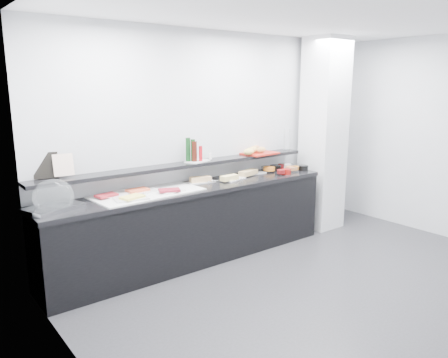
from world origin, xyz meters
TOP-DOWN VIEW (x-y plane):
  - ground at (0.00, 0.00)m, footprint 5.00×5.00m
  - back_wall at (0.00, 2.00)m, footprint 5.00×0.02m
  - ceiling at (0.00, 0.00)m, footprint 5.00×5.00m
  - column at (1.50, 1.65)m, footprint 0.50×0.50m
  - buffet_cabinet at (-0.70, 1.70)m, footprint 3.60×0.60m
  - counter_top at (-0.70, 1.70)m, footprint 3.62×0.62m
  - wall_shelf at (-0.70, 1.88)m, footprint 3.60×0.25m
  - cloche_base at (-2.28, 1.71)m, footprint 0.57×0.47m
  - cloche_dome at (-2.27, 1.72)m, footprint 0.44×0.35m
  - linen_runner at (-1.29, 1.71)m, footprint 1.22×0.64m
  - platter_meat_a at (-1.58, 1.85)m, footprint 0.39×0.30m
  - food_meat_a at (-1.73, 1.78)m, footprint 0.23×0.17m
  - platter_salmon at (-1.29, 1.78)m, footprint 0.36×0.30m
  - food_salmon at (-1.37, 1.79)m, footprint 0.24×0.16m
  - platter_cheese at (-1.55, 1.58)m, footprint 0.37×0.28m
  - food_cheese at (-1.55, 1.56)m, footprint 0.26×0.20m
  - platter_meat_b at (-1.06, 1.59)m, footprint 0.28×0.21m
  - food_meat_b at (-1.10, 1.58)m, footprint 0.26×0.22m
  - sandwich_plate_left at (-0.53, 1.83)m, footprint 0.39×0.20m
  - sandwich_food_left at (-0.53, 1.81)m, footprint 0.27×0.16m
  - tongs_left at (-0.39, 1.73)m, footprint 0.16×0.03m
  - sandwich_plate_mid at (-0.09, 1.70)m, footprint 0.34×0.21m
  - sandwich_food_mid at (-0.20, 1.67)m, footprint 0.24×0.10m
  - tongs_mid at (-0.09, 1.60)m, footprint 0.16×0.02m
  - sandwich_plate_right at (0.34, 1.82)m, footprint 0.32×0.14m
  - sandwich_food_right at (0.19, 1.76)m, footprint 0.31×0.18m
  - tongs_right at (0.24, 1.73)m, footprint 0.16×0.03m
  - bowl_glass_fruit at (0.60, 1.83)m, footprint 0.24×0.24m
  - fill_glass_fruit at (0.58, 1.78)m, footprint 0.16×0.16m
  - bowl_black_jam at (0.74, 1.83)m, footprint 0.18×0.18m
  - fill_black_jam at (0.85, 1.83)m, footprint 0.13×0.13m
  - bowl_glass_cream at (0.93, 1.79)m, footprint 0.23×0.23m
  - fill_glass_cream at (0.92, 1.81)m, footprint 0.17×0.17m
  - bowl_red_jam at (0.66, 1.55)m, footprint 0.16×0.16m
  - fill_red_jam at (0.56, 1.55)m, footprint 0.13×0.13m
  - bowl_glass_salmon at (0.82, 1.60)m, footprint 0.23×0.23m
  - fill_glass_salmon at (0.83, 1.63)m, footprint 0.14×0.14m
  - bowl_black_fruit at (1.04, 1.59)m, footprint 0.13×0.13m
  - fill_black_fruit at (0.89, 1.61)m, footprint 0.12×0.12m
  - framed_print at (-2.24, 1.99)m, footprint 0.24×0.14m
  - print_art at (-2.09, 1.92)m, footprint 0.20×0.07m
  - condiment_tray at (-0.52, 1.87)m, footprint 0.34×0.27m
  - bottle_green_a at (-0.58, 1.89)m, footprint 0.05×0.05m
  - bottle_brown at (-0.58, 1.86)m, footprint 0.07×0.07m
  - bottle_green_b at (-0.63, 1.92)m, footprint 0.07×0.07m
  - bottle_hot at (-0.50, 1.84)m, footprint 0.05×0.05m
  - shaker_salt at (-0.34, 1.86)m, footprint 0.04×0.04m
  - shaker_pepper at (-0.32, 1.90)m, footprint 0.04×0.04m
  - bread_tray at (0.46, 1.85)m, footprint 0.48×0.35m
  - bread_roll_n at (0.44, 1.94)m, footprint 0.12×0.08m
  - bread_roll_ne at (0.50, 1.97)m, footprint 0.16×0.13m
  - bread_roll_sw at (0.21, 1.79)m, footprint 0.16×0.11m
  - bread_roll_se at (0.45, 1.82)m, footprint 0.14×0.11m
  - bread_roll_midw at (0.28, 1.85)m, footprint 0.13×0.09m
  - bread_roll_mide at (0.37, 1.88)m, footprint 0.15×0.10m
  - carafe at (0.98, 1.87)m, footprint 0.10×0.10m

SIDE VIEW (x-z plane):
  - ground at x=0.00m, z-range 0.00..0.00m
  - buffet_cabinet at x=-0.70m, z-range 0.00..0.85m
  - counter_top at x=-0.70m, z-range 0.85..0.90m
  - linen_runner at x=-1.29m, z-range 0.90..0.91m
  - sandwich_plate_left at x=-0.53m, z-range 0.90..0.91m
  - sandwich_plate_mid at x=-0.09m, z-range 0.90..0.91m
  - sandwich_plate_right at x=0.34m, z-range 0.90..0.91m
  - tongs_left at x=-0.39m, z-range 0.91..0.92m
  - tongs_mid at x=-0.09m, z-range 0.91..0.92m
  - tongs_right at x=0.24m, z-range 0.92..0.92m
  - cloche_base at x=-2.28m, z-range 0.90..0.94m
  - platter_meat_a at x=-1.58m, z-range 0.92..0.93m
  - platter_salmon at x=-1.29m, z-range 0.92..0.93m
  - platter_cheese at x=-1.55m, z-range 0.92..0.93m
  - platter_meat_b at x=-1.06m, z-range 0.92..0.93m
  - bowl_glass_fruit at x=0.60m, z-range 0.90..0.97m
  - bowl_black_jam at x=0.74m, z-range 0.90..0.97m
  - bowl_glass_cream at x=0.93m, z-range 0.90..0.97m
  - bowl_red_jam at x=0.66m, z-range 0.90..0.97m
  - bowl_glass_salmon at x=0.82m, z-range 0.90..0.97m
  - bowl_black_fruit at x=1.04m, z-range 0.90..0.97m
  - food_meat_a at x=-1.73m, z-range 0.93..0.95m
  - food_salmon at x=-1.37m, z-range 0.93..0.95m
  - food_cheese at x=-1.55m, z-range 0.93..0.95m
  - food_meat_b at x=-1.10m, z-range 0.93..0.95m
  - sandwich_food_left at x=-0.53m, z-range 0.91..0.97m
  - sandwich_food_mid at x=-0.20m, z-range 0.91..0.97m
  - sandwich_food_right at x=0.19m, z-range 0.91..0.97m
  - fill_glass_fruit at x=0.58m, z-range 0.92..0.97m
  - fill_black_jam at x=0.85m, z-range 0.92..0.97m
  - fill_glass_cream at x=0.92m, z-range 0.92..0.97m
  - fill_red_jam at x=0.56m, z-range 0.92..0.97m
  - fill_glass_salmon at x=0.83m, z-range 0.92..0.97m
  - fill_black_fruit at x=0.89m, z-range 0.92..0.97m
  - cloche_dome at x=-2.27m, z-range 0.86..1.20m
  - wall_shelf at x=-0.70m, z-range 1.11..1.15m
  - condiment_tray at x=-0.52m, z-range 1.15..1.16m
  - bread_tray at x=0.46m, z-range 1.15..1.17m
  - shaker_salt at x=-0.34m, z-range 1.16..1.23m
  - shaker_pepper at x=-0.32m, z-range 1.16..1.23m
  - bread_roll_n at x=0.44m, z-range 1.17..1.25m
  - bread_roll_ne at x=0.50m, z-range 1.17..1.25m
  - bread_roll_sw at x=0.21m, z-range 1.17..1.25m
  - bread_roll_se at x=0.45m, z-range 1.17..1.25m
  - bread_roll_midw at x=0.28m, z-range 1.17..1.25m
  - bread_roll_mide at x=0.37m, z-range 1.17..1.25m
  - bottle_hot at x=-0.50m, z-range 1.16..1.34m
  - framed_print at x=-2.24m, z-range 1.15..1.41m
  - print_art at x=-2.09m, z-range 1.17..1.39m
  - bottle_brown at x=-0.58m, z-range 1.16..1.40m
  - bottle_green_a at x=-0.58m, z-range 1.16..1.42m
  - carafe at x=0.98m, z-range 1.15..1.45m
  - bottle_green_b at x=-0.63m, z-range 1.16..1.44m
  - back_wall at x=0.00m, z-range 0.00..2.70m
  - column at x=1.50m, z-range 0.00..2.70m
  - ceiling at x=0.00m, z-range 2.70..2.70m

